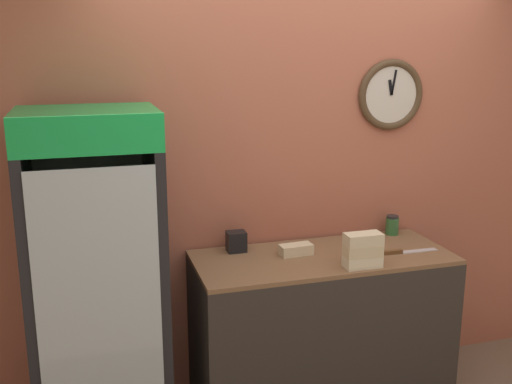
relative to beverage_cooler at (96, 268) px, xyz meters
name	(u,v)px	position (x,y,z in m)	size (l,w,h in m)	color
wall_back	(303,171)	(1.27, 0.33, 0.37)	(5.20, 0.10, 2.70)	#B7664C
prep_counter	(321,330)	(1.26, -0.03, -0.51)	(1.48, 0.62, 0.94)	#332D28
beverage_cooler	(96,268)	(0.00, 0.00, 0.00)	(0.67, 0.64, 1.81)	black
sandwich_stack_bottom	(362,262)	(1.39, -0.27, -0.02)	(0.20, 0.10, 0.06)	beige
sandwich_stack_middle	(363,250)	(1.39, -0.27, 0.05)	(0.20, 0.10, 0.06)	beige
sandwich_stack_top	(363,239)	(1.39, -0.27, 0.11)	(0.20, 0.10, 0.06)	beige
sandwich_flat_left	(296,250)	(1.11, 0.02, -0.02)	(0.20, 0.10, 0.06)	beige
chefs_knife	(403,252)	(1.72, -0.13, -0.04)	(0.34, 0.04, 0.02)	silver
condiment_jar	(392,225)	(1.83, 0.20, 0.01)	(0.08, 0.08, 0.12)	#336B38
napkin_dispenser	(236,242)	(0.80, 0.17, 0.01)	(0.11, 0.09, 0.12)	black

